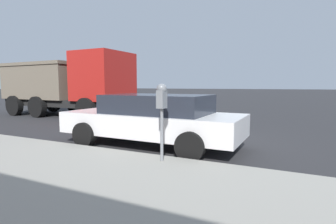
# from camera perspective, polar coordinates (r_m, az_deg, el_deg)

# --- Properties ---
(ground_plane) EXTENTS (220.00, 220.00, 0.00)m
(ground_plane) POSITION_cam_1_polar(r_m,az_deg,el_deg) (7.66, 4.41, -6.12)
(ground_plane) COLOR #2B2B2D
(sidewalk) EXTENTS (5.31, 56.00, 0.12)m
(sidewalk) POSITION_cam_1_polar(r_m,az_deg,el_deg) (3.77, -25.13, -18.57)
(sidewalk) COLOR #99968C
(sidewalk) RESTS_ON ground_plane
(parking_meter) EXTENTS (0.21, 0.19, 1.49)m
(parking_meter) POSITION_cam_1_polar(r_m,az_deg,el_deg) (4.98, -1.37, 2.13)
(parking_meter) COLOR gray
(parking_meter) RESTS_ON sidewalk
(car_white) EXTENTS (2.09, 4.73, 1.35)m
(car_white) POSITION_cam_1_polar(r_m,az_deg,el_deg) (6.81, -3.29, -1.41)
(car_white) COLOR silver
(car_white) RESTS_ON ground_plane
(dump_truck) EXTENTS (2.84, 7.23, 3.13)m
(dump_truck) POSITION_cam_1_polar(r_m,az_deg,el_deg) (14.64, -21.18, 5.72)
(dump_truck) COLOR black
(dump_truck) RESTS_ON ground_plane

